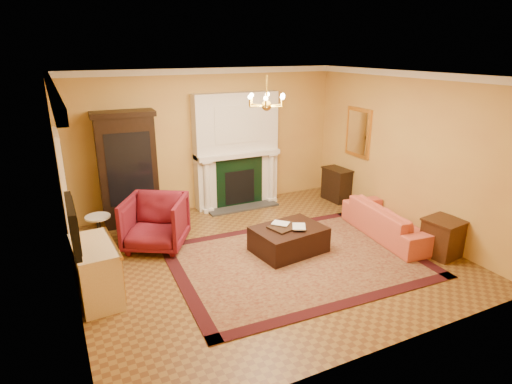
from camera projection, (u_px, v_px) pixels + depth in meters
floor at (265, 256)px, 7.35m from camera, size 6.00×5.50×0.02m
ceiling at (267, 74)px, 6.38m from camera, size 6.00×5.50×0.02m
wall_back at (207, 140)px, 9.22m from camera, size 6.00×0.02×3.00m
wall_front at (386, 236)px, 4.52m from camera, size 6.00×0.02×3.00m
wall_left at (63, 199)px, 5.62m from camera, size 0.02×5.50×3.00m
wall_right at (407, 153)px, 8.12m from camera, size 0.02×5.50×3.00m
fireplace at (237, 153)px, 9.41m from camera, size 1.90×0.70×2.50m
crown_molding at (241, 76)px, 7.22m from camera, size 6.00×5.50×0.12m
doorway at (65, 194)px, 7.23m from camera, size 0.08×1.05×2.10m
tv_panel at (73, 225)px, 5.18m from camera, size 0.09×0.95×0.58m
gilt_mirror at (358, 133)px, 9.25m from camera, size 0.06×0.76×1.05m
chandelier at (267, 102)px, 6.51m from camera, size 0.63×0.55×0.53m
oriental_rug at (296, 260)px, 7.17m from camera, size 4.16×3.19×0.02m
china_cabinet at (128, 172)px, 8.39m from camera, size 1.11×0.54×2.17m
wingback_armchair at (155, 220)px, 7.51m from camera, size 1.34×1.32×1.03m
pedestal_table at (100, 233)px, 7.20m from camera, size 0.41×0.41×0.74m
commode at (96, 271)px, 6.00m from camera, size 0.58×1.13×0.82m
coral_sofa at (391, 216)px, 7.98m from camera, size 0.83×2.15×0.82m
end_table at (443, 238)px, 7.27m from camera, size 0.61×0.61×0.62m
console_table at (336, 185)px, 9.92m from camera, size 0.42×0.68×0.73m
leather_ottoman at (289, 239)px, 7.42m from camera, size 1.27×1.00×0.44m
ottoman_tray at (284, 227)px, 7.33m from camera, size 0.58×0.50×0.03m
book_a at (279, 219)px, 7.27m from camera, size 0.17×0.16×0.28m
book_b at (293, 219)px, 7.24m from camera, size 0.20×0.13×0.30m
topiary_left at (209, 145)px, 9.02m from camera, size 0.15×0.15×0.40m
topiary_right at (262, 138)px, 9.52m from camera, size 0.17×0.17×0.47m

